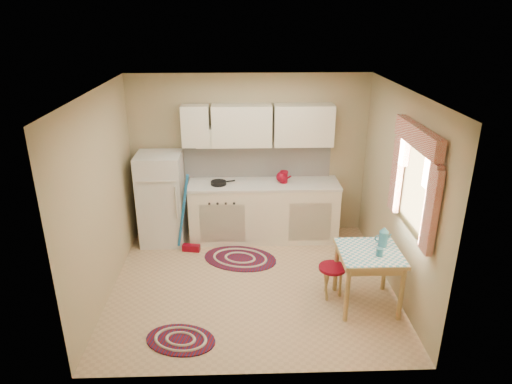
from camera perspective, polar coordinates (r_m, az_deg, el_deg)
room_shell at (r=5.63m, az=0.98°, el=3.77°), size 3.64×3.60×2.52m
fridge at (r=6.99m, az=-11.73°, el=-0.85°), size 0.65×0.60×1.40m
broom at (r=6.65m, az=-8.35°, el=-2.77°), size 0.30×0.17×1.20m
base_cabinets at (r=7.04m, az=0.97°, el=-2.50°), size 2.25×0.60×0.88m
countertop at (r=6.87m, az=1.00°, el=1.00°), size 2.27×0.62×0.04m
frying_pan at (r=6.80m, az=-4.70°, el=1.13°), size 0.30×0.30×0.05m
red_kettle at (r=6.84m, az=3.23°, el=1.90°), size 0.23×0.22×0.18m
red_canister at (r=6.85m, az=3.50°, el=1.81°), size 0.12×0.12×0.16m
table at (r=5.69m, az=13.72°, el=-10.45°), size 0.72×0.72×0.72m
stool at (r=5.83m, az=9.40°, el=-10.96°), size 0.40×0.40×0.42m
coffee_pot at (r=5.61m, az=15.64°, el=-5.42°), size 0.14×0.13×0.26m
mug at (r=5.43m, az=15.17°, el=-7.28°), size 0.09×0.09×0.10m
rug_center at (r=6.64m, az=-2.00°, el=-8.30°), size 1.22×0.98×0.02m
rug_left at (r=5.27m, az=-9.39°, el=-17.77°), size 0.88×0.69×0.02m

